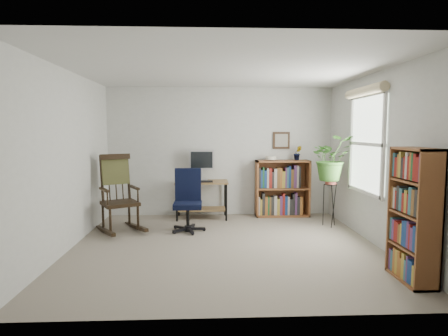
{
  "coord_description": "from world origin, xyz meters",
  "views": [
    {
      "loc": [
        -0.24,
        -5.04,
        1.58
      ],
      "look_at": [
        0.0,
        0.4,
        1.05
      ],
      "focal_mm": 30.0,
      "sensor_mm": 36.0,
      "label": 1
    }
  ],
  "objects_px": {
    "low_bookshelf": "(282,188)",
    "tall_bookshelf": "(414,215)",
    "office_chair": "(188,200)",
    "desk": "(202,200)",
    "rocking_chair": "(120,193)"
  },
  "relations": [
    {
      "from": "low_bookshelf",
      "to": "tall_bookshelf",
      "type": "xyz_separation_m",
      "value": [
        0.77,
        -3.1,
        0.18
      ]
    },
    {
      "from": "office_chair",
      "to": "low_bookshelf",
      "type": "relative_size",
      "value": 0.96
    },
    {
      "from": "desk",
      "to": "tall_bookshelf",
      "type": "distance_m",
      "value": 3.76
    },
    {
      "from": "office_chair",
      "to": "low_bookshelf",
      "type": "xyz_separation_m",
      "value": [
        1.71,
        1.02,
        0.02
      ]
    },
    {
      "from": "office_chair",
      "to": "tall_bookshelf",
      "type": "bearing_deg",
      "value": -40.68
    },
    {
      "from": "desk",
      "to": "low_bookshelf",
      "type": "height_order",
      "value": "low_bookshelf"
    },
    {
      "from": "desk",
      "to": "rocking_chair",
      "type": "height_order",
      "value": "rocking_chair"
    },
    {
      "from": "office_chair",
      "to": "rocking_chair",
      "type": "relative_size",
      "value": 0.81
    },
    {
      "from": "desk",
      "to": "low_bookshelf",
      "type": "bearing_deg",
      "value": 4.56
    },
    {
      "from": "office_chair",
      "to": "desk",
      "type": "bearing_deg",
      "value": 76.33
    },
    {
      "from": "desk",
      "to": "office_chair",
      "type": "bearing_deg",
      "value": -103.04
    },
    {
      "from": "desk",
      "to": "low_bookshelf",
      "type": "relative_size",
      "value": 0.9
    },
    {
      "from": "desk",
      "to": "office_chair",
      "type": "xyz_separation_m",
      "value": [
        -0.21,
        -0.9,
        0.16
      ]
    },
    {
      "from": "rocking_chair",
      "to": "tall_bookshelf",
      "type": "bearing_deg",
      "value": -59.84
    },
    {
      "from": "tall_bookshelf",
      "to": "low_bookshelf",
      "type": "bearing_deg",
      "value": 103.9
    }
  ]
}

